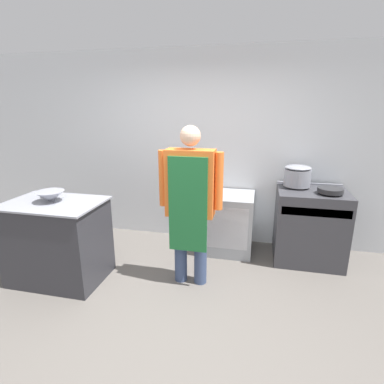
{
  "coord_description": "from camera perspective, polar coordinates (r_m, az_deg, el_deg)",
  "views": [
    {
      "loc": [
        0.8,
        -2.21,
        1.93
      ],
      "look_at": [
        0.05,
        1.08,
        0.96
      ],
      "focal_mm": 28.0,
      "sensor_mm": 36.0,
      "label": 1
    }
  ],
  "objects": [
    {
      "name": "saute_pan",
      "position": [
        3.88,
        24.84,
        0.3
      ],
      "size": [
        0.29,
        0.29,
        0.06
      ],
      "color": "#262628",
      "rests_on": "stove"
    },
    {
      "name": "small_bowl",
      "position": [
        3.81,
        -25.21,
        -0.2
      ],
      "size": [
        0.2,
        0.2,
        0.08
      ],
      "color": "gray",
      "rests_on": "prep_counter"
    },
    {
      "name": "stock_pot",
      "position": [
        4.03,
        19.44,
        2.96
      ],
      "size": [
        0.33,
        0.33,
        0.27
      ],
      "color": "gray",
      "rests_on": "stove"
    },
    {
      "name": "person_cook",
      "position": [
        3.16,
        -0.34,
        -0.98
      ],
      "size": [
        0.69,
        0.24,
        1.75
      ],
      "color": "#38476B",
      "rests_on": "ground_plane"
    },
    {
      "name": "stove",
      "position": [
        4.11,
        21.42,
        -6.0
      ],
      "size": [
        0.83,
        0.68,
        0.95
      ],
      "color": "#38383D",
      "rests_on": "ground_plane"
    },
    {
      "name": "mixing_bowl",
      "position": [
        3.61,
        -25.39,
        -0.78
      ],
      "size": [
        0.31,
        0.31,
        0.12
      ],
      "color": "gray",
      "rests_on": "prep_counter"
    },
    {
      "name": "fridge_unit",
      "position": [
        4.15,
        6.88,
        -5.78
      ],
      "size": [
        0.66,
        0.63,
        0.8
      ],
      "color": "#93999E",
      "rests_on": "ground_plane"
    },
    {
      "name": "prep_counter",
      "position": [
        3.75,
        -24.16,
        -8.52
      ],
      "size": [
        1.05,
        0.72,
        0.93
      ],
      "color": "#2D2D33",
      "rests_on": "ground_plane"
    },
    {
      "name": "ground_plane",
      "position": [
        3.04,
        -6.01,
        -23.55
      ],
      "size": [
        14.0,
        14.0,
        0.0
      ],
      "primitive_type": "plane",
      "color": "#5B5651"
    },
    {
      "name": "wall_back",
      "position": [
        4.32,
        2.0,
        8.24
      ],
      "size": [
        8.0,
        0.05,
        2.7
      ],
      "color": "silver",
      "rests_on": "ground_plane"
    }
  ]
}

